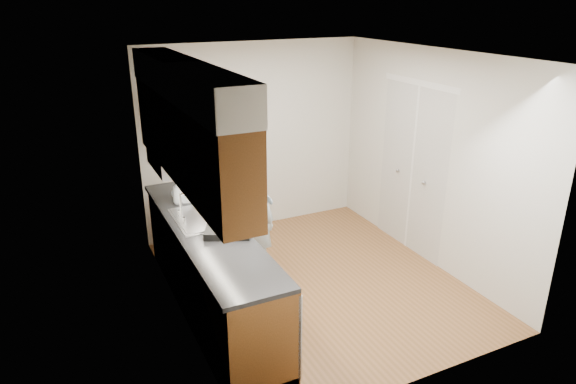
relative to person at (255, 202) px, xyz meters
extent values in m
plane|color=brown|center=(0.58, -0.32, -0.96)|extent=(3.50, 3.50, 0.00)
plane|color=white|center=(0.58, -0.32, 1.54)|extent=(3.50, 3.50, 0.00)
cube|color=beige|center=(-0.92, -0.32, 0.29)|extent=(0.02, 3.50, 2.50)
cube|color=beige|center=(2.08, -0.32, 0.29)|extent=(0.02, 3.50, 2.50)
cube|color=beige|center=(0.58, 1.43, 0.29)|extent=(3.00, 0.02, 2.50)
cube|color=brown|center=(-0.62, -0.32, -0.51)|extent=(0.60, 2.80, 0.90)
cube|color=black|center=(-0.64, -0.32, -0.04)|extent=(0.63, 2.80, 0.04)
cube|color=#B2B2B7|center=(-0.62, -0.12, -0.07)|extent=(0.48, 0.68, 0.14)
cube|color=#B2B2B7|center=(-0.62, -0.12, -0.02)|extent=(0.52, 0.72, 0.01)
cube|color=#B2B2B7|center=(-0.33, -1.42, -0.49)|extent=(0.03, 0.60, 0.80)
cube|color=brown|center=(-0.76, -0.32, 0.86)|extent=(0.33, 2.80, 0.75)
cube|color=silver|center=(-0.76, -0.32, 1.39)|extent=(0.35, 2.80, 0.30)
cube|color=#A5A5AA|center=(-0.69, 0.53, 0.41)|extent=(0.46, 0.75, 0.16)
cube|color=beige|center=(2.06, -0.02, 0.06)|extent=(0.02, 1.22, 2.05)
cube|color=#5A5A5D|center=(0.00, 0.00, -0.96)|extent=(0.54, 0.85, 0.02)
imported|color=#9CB1BE|center=(0.00, 0.00, 0.00)|extent=(0.48, 0.69, 1.89)
imported|color=white|center=(-0.74, 0.38, 0.11)|extent=(0.14, 0.14, 0.26)
imported|color=white|center=(-0.64, 0.38, 0.07)|extent=(0.10, 0.10, 0.19)
imported|color=white|center=(-0.70, 0.54, 0.06)|extent=(0.17, 0.17, 0.16)
cylinder|color=#A5A5AA|center=(-0.58, 0.48, 0.04)|extent=(0.07, 0.07, 0.12)
cube|color=black|center=(-0.50, -0.55, 0.01)|extent=(0.52, 0.49, 0.07)
camera|label=1|loc=(-1.88, -4.71, 2.06)|focal=32.00mm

